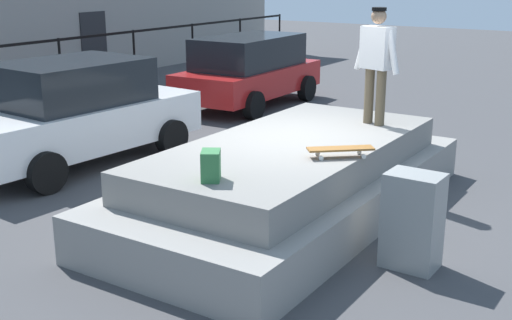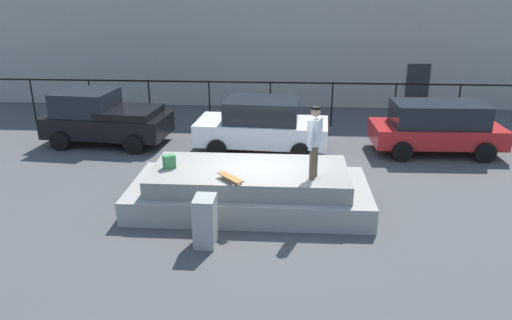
{
  "view_description": "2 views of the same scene",
  "coord_description": "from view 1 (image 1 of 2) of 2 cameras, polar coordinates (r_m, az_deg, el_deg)",
  "views": [
    {
      "loc": [
        -7.63,
        -4.38,
        3.21
      ],
      "look_at": [
        -0.23,
        0.41,
        0.65
      ],
      "focal_mm": 46.12,
      "sensor_mm": 36.0,
      "label": 1
    },
    {
      "loc": [
        0.66,
        -11.25,
        5.23
      ],
      "look_at": [
        -0.13,
        0.88,
        0.84
      ],
      "focal_mm": 34.06,
      "sensor_mm": 36.0,
      "label": 2
    }
  ],
  "objects": [
    {
      "name": "car_red_hatchback_far",
      "position": [
        16.0,
        -0.6,
        7.89
      ],
      "size": [
        4.17,
        2.14,
        1.68
      ],
      "color": "#B21E1E",
      "rests_on": "ground_plane"
    },
    {
      "name": "backpack",
      "position": [
        7.12,
        -3.94,
        -0.49
      ],
      "size": [
        0.34,
        0.32,
        0.33
      ],
      "primitive_type": "cube",
      "rotation": [
        0.0,
        0.0,
        3.7
      ],
      "color": "#33723F",
      "rests_on": "concrete_ledge"
    },
    {
      "name": "ground_plane",
      "position": [
        9.37,
        2.9,
        -3.85
      ],
      "size": [
        60.0,
        60.0,
        0.0
      ],
      "primitive_type": "plane",
      "color": "#424244"
    },
    {
      "name": "utility_box",
      "position": [
        7.48,
        13.42,
        -5.15
      ],
      "size": [
        0.45,
        0.61,
        1.09
      ],
      "primitive_type": "cube",
      "rotation": [
        0.0,
        0.0,
        -0.02
      ],
      "color": "gray",
      "rests_on": "ground_plane"
    },
    {
      "name": "skateboarder",
      "position": [
        9.75,
        10.43,
        8.72
      ],
      "size": [
        0.37,
        0.81,
        1.69
      ],
      "color": "brown",
      "rests_on": "concrete_ledge"
    },
    {
      "name": "skateboard",
      "position": [
        8.07,
        7.35,
        0.94
      ],
      "size": [
        0.68,
        0.75,
        0.12
      ],
      "color": "brown",
      "rests_on": "concrete_ledge"
    },
    {
      "name": "car_white_sedan_mid",
      "position": [
        11.6,
        -15.55,
        4.07
      ],
      "size": [
        4.42,
        2.44,
        1.75
      ],
      "color": "white",
      "rests_on": "ground_plane"
    },
    {
      "name": "concrete_ledge",
      "position": [
        8.96,
        3.14,
        -1.73
      ],
      "size": [
        5.87,
        2.74,
        1.0
      ],
      "color": "gray",
      "rests_on": "ground_plane"
    }
  ]
}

